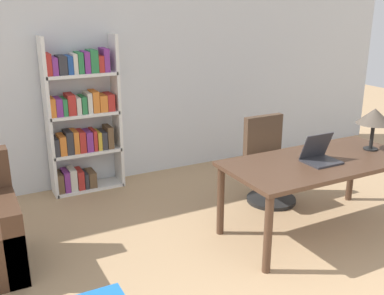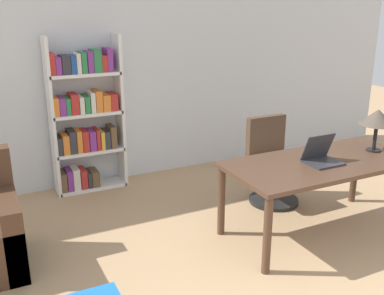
% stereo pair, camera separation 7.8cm
% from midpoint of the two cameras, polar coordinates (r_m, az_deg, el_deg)
% --- Properties ---
extents(wall_back, '(8.00, 0.06, 2.70)m').
position_cam_midpoint_polar(wall_back, '(5.57, -6.75, 9.79)').
color(wall_back, silver).
rests_on(wall_back, ground_plane).
extents(desk, '(1.81, 0.86, 0.73)m').
position_cam_midpoint_polar(desk, '(4.36, 16.51, -2.69)').
color(desk, '#4C3323').
rests_on(desk, ground_plane).
extents(laptop, '(0.31, 0.26, 0.26)m').
position_cam_midpoint_polar(laptop, '(4.27, 16.58, -1.13)').
color(laptop, '#2D2D33').
rests_on(laptop, desk).
extents(table_lamp, '(0.34, 0.34, 0.42)m').
position_cam_midpoint_polar(table_lamp, '(4.72, 22.94, 3.47)').
color(table_lamp, black).
rests_on(table_lamp, desk).
extents(office_chair, '(0.55, 0.55, 0.94)m').
position_cam_midpoint_polar(office_chair, '(5.04, 10.54, -2.20)').
color(office_chair, black).
rests_on(office_chair, ground_plane).
extents(bookshelf, '(0.83, 0.28, 1.80)m').
position_cam_midpoint_polar(bookshelf, '(5.29, -13.09, 3.54)').
color(bookshelf, white).
rests_on(bookshelf, ground_plane).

